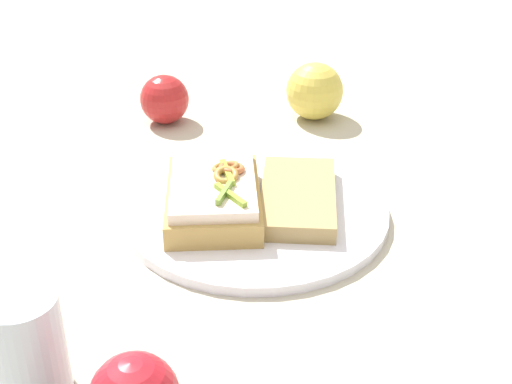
% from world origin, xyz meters
% --- Properties ---
extents(ground_plane, '(2.00, 2.00, 0.00)m').
position_xyz_m(ground_plane, '(0.00, 0.00, 0.00)').
color(ground_plane, '#B6AF9A').
rests_on(ground_plane, ground).
extents(plate, '(0.30, 0.30, 0.01)m').
position_xyz_m(plate, '(0.00, 0.00, 0.01)').
color(plate, white).
rests_on(plate, ground_plane).
extents(sandwich, '(0.17, 0.11, 0.05)m').
position_xyz_m(sandwich, '(0.00, 0.05, 0.03)').
color(sandwich, tan).
rests_on(sandwich, plate).
extents(bread_slice_side, '(0.17, 0.11, 0.02)m').
position_xyz_m(bread_slice_side, '(-0.00, -0.05, 0.02)').
color(bread_slice_side, tan).
rests_on(bread_slice_side, plate).
extents(apple_1, '(0.11, 0.11, 0.08)m').
position_xyz_m(apple_1, '(0.27, -0.12, 0.04)').
color(apple_1, '#D5C04C').
rests_on(apple_1, ground_plane).
extents(apple_2, '(0.09, 0.09, 0.07)m').
position_xyz_m(apple_2, '(0.27, 0.10, 0.04)').
color(apple_2, '#AD2223').
rests_on(apple_2, ground_plane).
extents(drinking_glass, '(0.06, 0.06, 0.10)m').
position_xyz_m(drinking_glass, '(-0.25, 0.21, 0.05)').
color(drinking_glass, silver).
rests_on(drinking_glass, ground_plane).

